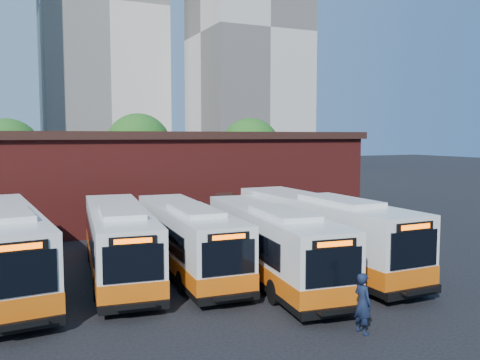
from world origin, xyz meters
name	(u,v)px	position (x,y,z in m)	size (l,w,h in m)	color
ground	(290,295)	(0.00, 0.00, 0.00)	(220.00, 220.00, 0.00)	black
bus_farwest	(3,251)	(-10.06, 5.46, 1.54)	(3.61, 12.57, 3.38)	silver
bus_west	(119,244)	(-5.48, 5.46, 1.43)	(3.53, 11.75, 3.16)	silver
bus_midwest	(187,241)	(-2.53, 4.93, 1.41)	(2.89, 11.46, 3.09)	silver
bus_mideast	(271,246)	(0.35, 2.31, 1.44)	(3.61, 11.79, 3.17)	silver
bus_east	(320,234)	(3.44, 3.22, 1.54)	(2.78, 12.54, 3.40)	silver
transit_worker	(363,303)	(0.15, -4.19, 0.96)	(0.70, 0.46, 1.91)	black
depot_building	(155,175)	(0.00, 20.00, 3.26)	(28.60, 12.60, 6.40)	maroon
tree_west	(7,153)	(-10.00, 32.00, 4.64)	(6.00, 6.00, 7.65)	#382314
tree_mid	(138,146)	(2.00, 34.00, 5.08)	(6.56, 6.56, 8.36)	#382314
tree_east	(250,148)	(13.00, 31.00, 4.83)	(6.24, 6.24, 7.96)	#382314
tower_center	(100,10)	(7.00, 86.00, 30.34)	(22.00, 20.00, 61.20)	beige
tower_right	(248,34)	(30.00, 68.00, 24.34)	(18.00, 18.00, 49.20)	beige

